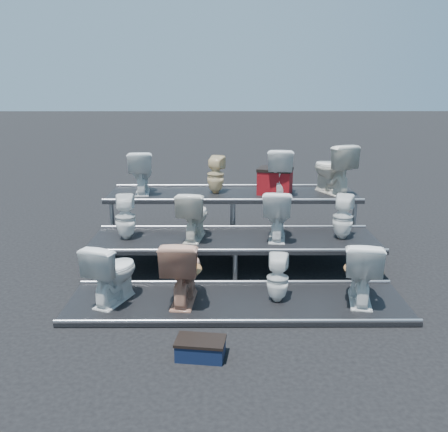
{
  "coord_description": "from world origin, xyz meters",
  "views": [
    {
      "loc": [
        -0.18,
        -7.03,
        2.71
      ],
      "look_at": [
        -0.15,
        0.1,
        0.78
      ],
      "focal_mm": 40.0,
      "sensor_mm": 36.0,
      "label": 1
    }
  ],
  "objects_px": {
    "toilet_0": "(113,272)",
    "toilet_5": "(194,215)",
    "toilet_7": "(343,217)",
    "toilet_9": "(216,175)",
    "toilet_2": "(278,278)",
    "step_stool": "(201,350)",
    "toilet_11": "(332,168)",
    "toilet_6": "(277,214)",
    "toilet_10": "(280,171)",
    "red_crate": "(275,182)",
    "toilet_8": "(141,172)",
    "toilet_4": "(125,217)",
    "toilet_1": "(183,270)",
    "toilet_3": "(361,270)"
  },
  "relations": [
    {
      "from": "toilet_1",
      "to": "toilet_10",
      "type": "height_order",
      "value": "toilet_10"
    },
    {
      "from": "red_crate",
      "to": "step_stool",
      "type": "xyz_separation_m",
      "value": [
        -1.11,
        -3.76,
        -0.97
      ]
    },
    {
      "from": "toilet_7",
      "to": "toilet_9",
      "type": "relative_size",
      "value": 1.03
    },
    {
      "from": "toilet_4",
      "to": "toilet_7",
      "type": "height_order",
      "value": "same"
    },
    {
      "from": "step_stool",
      "to": "toilet_5",
      "type": "bearing_deg",
      "value": 102.09
    },
    {
      "from": "toilet_11",
      "to": "red_crate",
      "type": "xyz_separation_m",
      "value": [
        -0.97,
        -0.06,
        -0.23
      ]
    },
    {
      "from": "toilet_9",
      "to": "toilet_10",
      "type": "distance_m",
      "value": 1.1
    },
    {
      "from": "toilet_4",
      "to": "toilet_10",
      "type": "xyz_separation_m",
      "value": [
        2.4,
        1.3,
        0.45
      ]
    },
    {
      "from": "toilet_6",
      "to": "toilet_7",
      "type": "height_order",
      "value": "toilet_6"
    },
    {
      "from": "toilet_11",
      "to": "step_stool",
      "type": "height_order",
      "value": "toilet_11"
    },
    {
      "from": "toilet_0",
      "to": "toilet_5",
      "type": "height_order",
      "value": "toilet_5"
    },
    {
      "from": "toilet_10",
      "to": "red_crate",
      "type": "bearing_deg",
      "value": 38.46
    },
    {
      "from": "toilet_6",
      "to": "toilet_7",
      "type": "xyz_separation_m",
      "value": [
        0.97,
        0.0,
        -0.04
      ]
    },
    {
      "from": "toilet_0",
      "to": "step_stool",
      "type": "xyz_separation_m",
      "value": [
        1.13,
        -1.22,
        -0.36
      ]
    },
    {
      "from": "toilet_1",
      "to": "toilet_6",
      "type": "distance_m",
      "value": 1.86
    },
    {
      "from": "toilet_7",
      "to": "toilet_11",
      "type": "xyz_separation_m",
      "value": [
        0.1,
        1.3,
        0.49
      ]
    },
    {
      "from": "toilet_2",
      "to": "step_stool",
      "type": "bearing_deg",
      "value": 63.07
    },
    {
      "from": "toilet_3",
      "to": "toilet_4",
      "type": "xyz_separation_m",
      "value": [
        -3.12,
        1.3,
        0.33
      ]
    },
    {
      "from": "toilet_2",
      "to": "toilet_8",
      "type": "distance_m",
      "value": 3.42
    },
    {
      "from": "toilet_2",
      "to": "toilet_8",
      "type": "relative_size",
      "value": 0.83
    },
    {
      "from": "toilet_7",
      "to": "toilet_11",
      "type": "height_order",
      "value": "toilet_11"
    },
    {
      "from": "toilet_6",
      "to": "step_stool",
      "type": "distance_m",
      "value": 2.82
    },
    {
      "from": "toilet_9",
      "to": "step_stool",
      "type": "xyz_separation_m",
      "value": [
        -0.11,
        -3.82,
        -1.09
      ]
    },
    {
      "from": "toilet_5",
      "to": "toilet_7",
      "type": "height_order",
      "value": "toilet_5"
    },
    {
      "from": "toilet_1",
      "to": "toilet_8",
      "type": "xyz_separation_m",
      "value": [
        -0.88,
        2.6,
        0.75
      ]
    },
    {
      "from": "toilet_7",
      "to": "step_stool",
      "type": "height_order",
      "value": "toilet_7"
    },
    {
      "from": "toilet_6",
      "to": "toilet_10",
      "type": "relative_size",
      "value": 0.97
    },
    {
      "from": "toilet_4",
      "to": "toilet_6",
      "type": "distance_m",
      "value": 2.22
    },
    {
      "from": "toilet_3",
      "to": "step_stool",
      "type": "xyz_separation_m",
      "value": [
        -1.93,
        -1.22,
        -0.38
      ]
    },
    {
      "from": "toilet_0",
      "to": "toilet_11",
      "type": "height_order",
      "value": "toilet_11"
    },
    {
      "from": "red_crate",
      "to": "toilet_11",
      "type": "bearing_deg",
      "value": 18.52
    },
    {
      "from": "toilet_7",
      "to": "step_stool",
      "type": "bearing_deg",
      "value": 72.56
    },
    {
      "from": "toilet_0",
      "to": "toilet_2",
      "type": "xyz_separation_m",
      "value": [
        2.03,
        0.0,
        -0.09
      ]
    },
    {
      "from": "toilet_0",
      "to": "toilet_1",
      "type": "height_order",
      "value": "toilet_1"
    },
    {
      "from": "toilet_10",
      "to": "toilet_7",
      "type": "bearing_deg",
      "value": 128.03
    },
    {
      "from": "toilet_2",
      "to": "toilet_10",
      "type": "xyz_separation_m",
      "value": [
        0.3,
        2.6,
        0.88
      ]
    },
    {
      "from": "toilet_6",
      "to": "toilet_3",
      "type": "bearing_deg",
      "value": 132.3
    },
    {
      "from": "toilet_10",
      "to": "toilet_11",
      "type": "height_order",
      "value": "toilet_11"
    },
    {
      "from": "toilet_4",
      "to": "toilet_9",
      "type": "bearing_deg",
      "value": -143.8
    },
    {
      "from": "toilet_4",
      "to": "step_stool",
      "type": "distance_m",
      "value": 2.87
    },
    {
      "from": "toilet_11",
      "to": "toilet_9",
      "type": "bearing_deg",
      "value": -24.08
    },
    {
      "from": "toilet_0",
      "to": "toilet_8",
      "type": "distance_m",
      "value": 2.71
    },
    {
      "from": "toilet_3",
      "to": "toilet_8",
      "type": "height_order",
      "value": "toilet_8"
    },
    {
      "from": "toilet_4",
      "to": "step_stool",
      "type": "relative_size",
      "value": 1.37
    },
    {
      "from": "toilet_0",
      "to": "toilet_10",
      "type": "xyz_separation_m",
      "value": [
        2.33,
        2.6,
        0.8
      ]
    },
    {
      "from": "toilet_0",
      "to": "toilet_5",
      "type": "relative_size",
      "value": 1.07
    },
    {
      "from": "toilet_2",
      "to": "red_crate",
      "type": "bearing_deg",
      "value": -85.07
    },
    {
      "from": "toilet_0",
      "to": "toilet_2",
      "type": "distance_m",
      "value": 2.03
    },
    {
      "from": "toilet_2",
      "to": "toilet_7",
      "type": "xyz_separation_m",
      "value": [
        1.09,
        1.3,
        0.43
      ]
    },
    {
      "from": "toilet_2",
      "to": "toilet_4",
      "type": "xyz_separation_m",
      "value": [
        -2.1,
        1.3,
        0.43
      ]
    }
  ]
}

